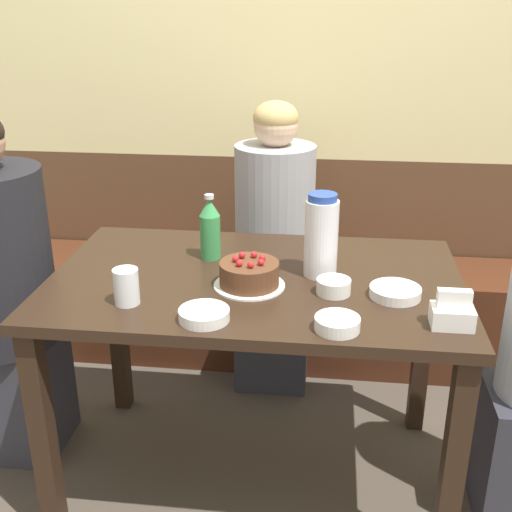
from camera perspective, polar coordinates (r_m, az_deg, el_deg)
ground_plane at (r=2.41m, az=-0.06°, el=-18.70°), size 12.00×12.00×0.00m
back_wall at (r=2.89m, az=2.53°, el=15.64°), size 4.80×0.04×2.50m
bench_seat at (r=2.97m, az=1.87°, el=-4.83°), size 2.74×0.38×0.46m
dining_table at (r=2.04m, az=-0.06°, el=-4.55°), size 1.28×0.79×0.76m
birthday_cake at (r=1.91m, az=-0.60°, el=-1.66°), size 0.22×0.22×0.10m
water_pitcher at (r=1.97m, az=5.82°, el=1.78°), size 0.10×0.10×0.26m
soju_bottle at (r=2.11m, az=-4.11°, el=2.48°), size 0.07×0.07×0.22m
napkin_holder at (r=1.76m, az=17.06°, el=-4.87°), size 0.11×0.08×0.11m
bowl_soup_white at (r=1.90m, az=12.27°, el=-3.14°), size 0.15×0.15×0.03m
bowl_rice_small at (r=1.89m, az=6.91°, el=-2.70°), size 0.10×0.10×0.04m
bowl_side_dish at (r=1.73m, az=-4.64°, el=-5.22°), size 0.14×0.14×0.03m
bowl_sauce_shallow at (r=1.69m, az=7.24°, el=-5.98°), size 0.12×0.12×0.04m
glass_water_tall at (r=1.84m, az=-11.45°, el=-2.68°), size 0.07×0.07×0.10m
person_grey_tee at (r=2.67m, az=1.56°, el=-0.03°), size 0.32×0.34×1.21m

